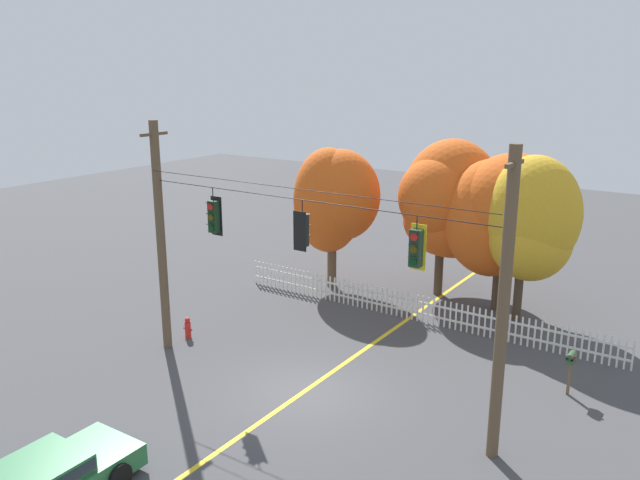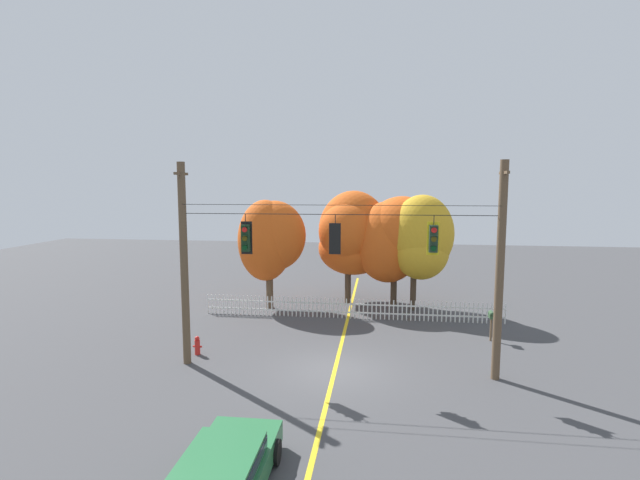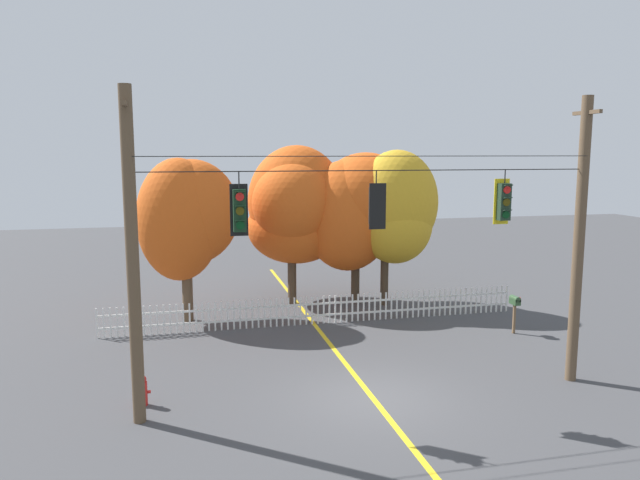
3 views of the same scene
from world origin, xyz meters
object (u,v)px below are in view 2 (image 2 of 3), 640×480
fire_hydrant (197,345)px  autumn_oak_far_east (396,236)px  traffic_signal_eastbound_side (335,238)px  autumn_maple_mid (352,237)px  traffic_signal_southbound_primary (246,238)px  parked_car (222,475)px  autumn_maple_near_fence (270,238)px  traffic_signal_northbound_secondary (433,239)px  autumn_maple_far_west (421,241)px  roadside_mailbox (491,317)px

fire_hydrant → autumn_oak_far_east: bearing=46.7°
traffic_signal_eastbound_side → autumn_maple_mid: size_ratio=0.22×
traffic_signal_southbound_primary → parked_car: 9.01m
autumn_maple_near_fence → fire_hydrant: 8.76m
traffic_signal_northbound_secondary → autumn_maple_near_fence: 12.04m
autumn_maple_near_fence → parked_car: 17.08m
autumn_maple_near_fence → autumn_maple_far_west: autumn_maple_far_west is taller
autumn_maple_far_west → autumn_maple_near_fence: bearing=-178.6°
parked_car → autumn_maple_near_fence: bearing=99.6°
traffic_signal_southbound_primary → fire_hydrant: 5.35m
traffic_signal_southbound_primary → parked_car: (1.62, -7.68, -4.44)m
traffic_signal_eastbound_side → autumn_maple_mid: (-0.01, 10.58, -1.09)m
autumn_maple_near_fence → parked_car: (2.80, -16.49, -3.42)m
autumn_oak_far_east → fire_hydrant: (-8.42, -8.92, -3.75)m
autumn_maple_mid → autumn_maple_far_west: (3.92, -1.54, -0.01)m
autumn_maple_near_fence → parked_car: autumn_maple_near_fence is taller
autumn_maple_near_fence → traffic_signal_northbound_secondary: bearing=-47.3°
traffic_signal_southbound_primary → autumn_maple_mid: (3.40, 10.56, -1.05)m
traffic_signal_northbound_secondary → roadside_mailbox: 6.68m
autumn_maple_mid → parked_car: size_ratio=1.46×
traffic_signal_southbound_primary → autumn_maple_far_west: 11.66m
autumn_oak_far_east → fire_hydrant: autumn_oak_far_east is taller
parked_car → roadside_mailbox: 14.71m
fire_hydrant → roadside_mailbox: (12.54, 3.38, 0.73)m
traffic_signal_southbound_primary → autumn_maple_far_west: autumn_maple_far_west is taller
traffic_signal_northbound_secondary → autumn_oak_far_east: size_ratio=0.23×
parked_car → roadside_mailbox: (8.48, 12.01, 0.51)m
autumn_maple_near_fence → autumn_maple_mid: (4.58, 1.74, -0.04)m
autumn_maple_mid → autumn_maple_far_west: bearing=-21.5°
traffic_signal_northbound_secondary → roadside_mailbox: size_ratio=1.06×
traffic_signal_eastbound_side → traffic_signal_southbound_primary: bearing=179.7°
traffic_signal_southbound_primary → autumn_oak_far_east: (5.97, 9.87, -0.91)m
traffic_signal_eastbound_side → fire_hydrant: bearing=170.6°
autumn_maple_mid → parked_car: (-1.78, -18.24, -3.38)m
autumn_maple_near_fence → fire_hydrant: bearing=-99.1°
traffic_signal_northbound_secondary → parked_car: traffic_signal_northbound_secondary is taller
parked_car → roadside_mailbox: bearing=54.8°
autumn_maple_mid → autumn_maple_far_west: size_ratio=1.03×
autumn_maple_far_west → roadside_mailbox: size_ratio=4.76×
traffic_signal_northbound_secondary → autumn_maple_near_fence: size_ratio=0.23×
traffic_signal_northbound_secondary → autumn_maple_mid: autumn_maple_mid is taller
traffic_signal_eastbound_side → parked_car: size_ratio=0.32×
fire_hydrant → roadside_mailbox: size_ratio=0.57×
traffic_signal_southbound_primary → roadside_mailbox: size_ratio=1.13×
autumn_oak_far_east → fire_hydrant: bearing=-133.3°
traffic_signal_eastbound_side → traffic_signal_northbound_secondary: 3.54m
traffic_signal_eastbound_side → roadside_mailbox: (6.69, 4.35, -3.97)m
traffic_signal_northbound_secondary → autumn_maple_far_west: (0.37, 9.02, -1.13)m
traffic_signal_eastbound_side → autumn_maple_far_west: autumn_maple_far_west is taller
autumn_maple_mid → autumn_oak_far_east: bearing=-15.0°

